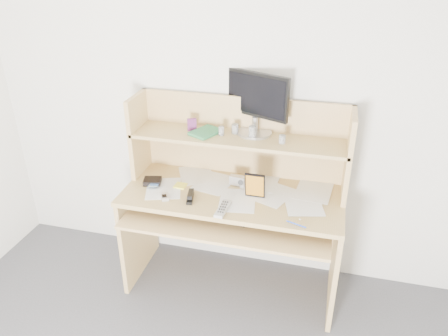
% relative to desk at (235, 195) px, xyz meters
% --- Properties ---
extents(back_wall, '(3.60, 0.04, 2.50)m').
position_rel_desk_xyz_m(back_wall, '(0.00, 0.24, 0.56)').
color(back_wall, silver).
rests_on(back_wall, floor).
extents(desk, '(1.40, 0.70, 1.30)m').
position_rel_desk_xyz_m(desk, '(0.00, 0.00, 0.00)').
color(desk, tan).
rests_on(desk, floor).
extents(paper_clutter, '(1.32, 0.54, 0.01)m').
position_rel_desk_xyz_m(paper_clutter, '(0.00, -0.08, 0.06)').
color(paper_clutter, white).
rests_on(paper_clutter, desk).
extents(keyboard, '(0.45, 0.25, 0.03)m').
position_rel_desk_xyz_m(keyboard, '(-0.07, -0.17, -0.03)').
color(keyboard, black).
rests_on(keyboard, desk).
extents(tv_remote, '(0.07, 0.19, 0.02)m').
position_rel_desk_xyz_m(tv_remote, '(-0.01, -0.30, 0.07)').
color(tv_remote, '#ACABA6').
rests_on(tv_remote, paper_clutter).
extents(flip_phone, '(0.08, 0.09, 0.02)m').
position_rel_desk_xyz_m(flip_phone, '(-0.40, -0.25, 0.07)').
color(flip_phone, silver).
rests_on(flip_phone, paper_clutter).
extents(stapler, '(0.06, 0.14, 0.04)m').
position_rel_desk_xyz_m(stapler, '(-0.24, -0.22, 0.08)').
color(stapler, black).
rests_on(stapler, paper_clutter).
extents(wallet, '(0.13, 0.12, 0.03)m').
position_rel_desk_xyz_m(wallet, '(-0.54, -0.09, 0.08)').
color(wallet, black).
rests_on(wallet, paper_clutter).
extents(sticky_note_pad, '(0.08, 0.08, 0.01)m').
position_rel_desk_xyz_m(sticky_note_pad, '(-0.35, -0.08, 0.06)').
color(sticky_note_pad, '#FFE343').
rests_on(sticky_note_pad, desk).
extents(digital_camera, '(0.11, 0.05, 0.06)m').
position_rel_desk_xyz_m(digital_camera, '(0.01, 0.03, 0.09)').
color(digital_camera, '#AEAEB0').
rests_on(digital_camera, paper_clutter).
extents(game_case, '(0.12, 0.01, 0.17)m').
position_rel_desk_xyz_m(game_case, '(0.15, -0.11, 0.15)').
color(game_case, black).
rests_on(game_case, paper_clutter).
extents(blue_pen, '(0.12, 0.05, 0.01)m').
position_rel_desk_xyz_m(blue_pen, '(0.43, -0.34, 0.07)').
color(blue_pen, blue).
rests_on(blue_pen, paper_clutter).
extents(card_box, '(0.06, 0.04, 0.08)m').
position_rel_desk_xyz_m(card_box, '(-0.32, 0.10, 0.43)').
color(card_box, maroon).
rests_on(card_box, desk).
extents(shelf_book, '(0.21, 0.23, 0.02)m').
position_rel_desk_xyz_m(shelf_book, '(-0.22, 0.07, 0.40)').
color(shelf_book, '#327F46').
rests_on(shelf_book, desk).
extents(chip_stack_a, '(0.04, 0.04, 0.06)m').
position_rel_desk_xyz_m(chip_stack_a, '(-0.03, 0.12, 0.42)').
color(chip_stack_a, black).
rests_on(chip_stack_a, desk).
extents(chip_stack_b, '(0.05, 0.05, 0.06)m').
position_rel_desk_xyz_m(chip_stack_b, '(-0.11, 0.07, 0.42)').
color(chip_stack_b, white).
rests_on(chip_stack_b, desk).
extents(chip_stack_c, '(0.05, 0.05, 0.05)m').
position_rel_desk_xyz_m(chip_stack_c, '(0.28, 0.04, 0.41)').
color(chip_stack_c, black).
rests_on(chip_stack_c, desk).
extents(chip_stack_d, '(0.06, 0.06, 0.08)m').
position_rel_desk_xyz_m(chip_stack_d, '(0.09, 0.07, 0.43)').
color(chip_stack_d, white).
rests_on(chip_stack_d, desk).
extents(monitor, '(0.43, 0.24, 0.39)m').
position_rel_desk_xyz_m(monitor, '(0.09, 0.17, 0.59)').
color(monitor, '#B7B6BC').
rests_on(monitor, desk).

